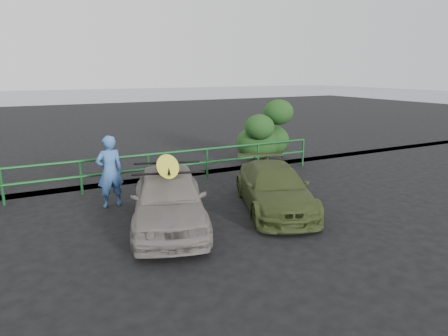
# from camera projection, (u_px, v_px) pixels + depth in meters

# --- Properties ---
(ground) EXTENTS (80.00, 80.00, 0.00)m
(ground) POSITION_uv_depth(u_px,v_px,m) (177.00, 257.00, 7.71)
(ground) COLOR black
(ocean) EXTENTS (200.00, 200.00, 0.00)m
(ocean) POSITION_uv_depth(u_px,v_px,m) (32.00, 96.00, 59.42)
(ocean) COLOR slate
(ocean) RESTS_ON ground
(guardrail) EXTENTS (14.00, 0.08, 1.04)m
(guardrail) POSITION_uv_depth(u_px,v_px,m) (116.00, 174.00, 11.90)
(guardrail) COLOR #14471F
(guardrail) RESTS_ON ground
(shrub_right) EXTENTS (3.20, 2.40, 2.28)m
(shrub_right) POSITION_uv_depth(u_px,v_px,m) (251.00, 138.00, 14.43)
(shrub_right) COLOR #1D4218
(shrub_right) RESTS_ON ground
(sedan) EXTENTS (2.78, 4.33, 1.37)m
(sedan) POSITION_uv_depth(u_px,v_px,m) (169.00, 198.00, 9.08)
(sedan) COLOR slate
(sedan) RESTS_ON ground
(olive_vehicle) EXTENTS (2.90, 4.23, 1.14)m
(olive_vehicle) POSITION_uv_depth(u_px,v_px,m) (274.00, 188.00, 10.30)
(olive_vehicle) COLOR #35421D
(olive_vehicle) RESTS_ON ground
(man) EXTENTS (0.73, 0.52, 1.90)m
(man) POSITION_uv_depth(u_px,v_px,m) (110.00, 171.00, 10.40)
(man) COLOR #3965AC
(man) RESTS_ON ground
(roof_rack) EXTENTS (1.79, 1.49, 0.05)m
(roof_rack) POSITION_uv_depth(u_px,v_px,m) (168.00, 168.00, 8.91)
(roof_rack) COLOR black
(roof_rack) RESTS_ON sedan
(surfboard) EXTENTS (1.22, 2.44, 0.07)m
(surfboard) POSITION_uv_depth(u_px,v_px,m) (168.00, 165.00, 8.89)
(surfboard) COLOR #FAFF1A
(surfboard) RESTS_ON roof_rack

